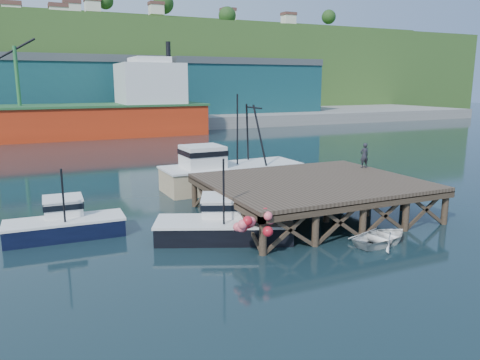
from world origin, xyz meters
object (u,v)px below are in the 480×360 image
boat_navy (65,222)px  trawler (229,169)px  dinghy (382,237)px  dockworker (364,155)px  boat_black (224,223)px

boat_navy → trawler: trawler is taller
trawler → dinghy: 14.57m
boat_navy → dockworker: bearing=1.9°
boat_navy → dinghy: 16.06m
trawler → dockworker: bearing=-44.8°
boat_black → trawler: 11.34m
dinghy → dockworker: size_ratio=2.01×
trawler → dinghy: (1.97, -14.40, -1.08)m
dinghy → dockworker: (5.07, 7.76, 2.62)m
trawler → dinghy: size_ratio=3.09×
boat_black → trawler: size_ratio=0.70×
boat_navy → dinghy: bearing=-27.0°
trawler → dockworker: (7.04, -6.64, 1.53)m
dinghy → dockworker: 9.63m
boat_navy → trawler: 13.75m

